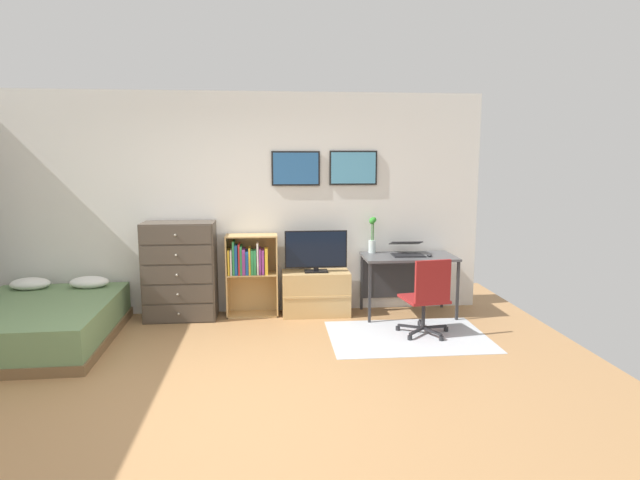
% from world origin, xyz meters
% --- Properties ---
extents(ground_plane, '(7.20, 7.20, 0.00)m').
position_xyz_m(ground_plane, '(0.00, 0.00, 0.00)').
color(ground_plane, '#A87A4C').
extents(wall_back_with_posters, '(6.12, 0.09, 2.70)m').
position_xyz_m(wall_back_with_posters, '(0.01, 2.43, 1.36)').
color(wall_back_with_posters, silver).
rests_on(wall_back_with_posters, ground_plane).
extents(area_rug, '(1.70, 1.20, 0.01)m').
position_xyz_m(area_rug, '(1.90, 1.25, 0.00)').
color(area_rug, '#B2B7BC').
rests_on(area_rug, ground_plane).
extents(bed, '(1.54, 1.96, 0.55)m').
position_xyz_m(bed, '(-1.99, 1.41, 0.22)').
color(bed, brown).
rests_on(bed, ground_plane).
extents(dresser, '(0.84, 0.46, 1.17)m').
position_xyz_m(dresser, '(-0.65, 2.15, 0.58)').
color(dresser, '#4C4238').
rests_on(dresser, ground_plane).
extents(bookshelf, '(0.62, 0.30, 1.00)m').
position_xyz_m(bookshelf, '(0.17, 2.22, 0.60)').
color(bookshelf, tan).
rests_on(bookshelf, ground_plane).
extents(tv_stand, '(0.82, 0.41, 0.54)m').
position_xyz_m(tv_stand, '(0.97, 2.17, 0.27)').
color(tv_stand, tan).
rests_on(tv_stand, ground_plane).
extents(television, '(0.75, 0.16, 0.51)m').
position_xyz_m(television, '(0.97, 2.15, 0.79)').
color(television, black).
rests_on(television, tv_stand).
extents(desk, '(1.11, 0.62, 0.74)m').
position_xyz_m(desk, '(2.10, 2.14, 0.61)').
color(desk, '#4C4C4F').
rests_on(desk, ground_plane).
extents(office_chair, '(0.58, 0.58, 0.86)m').
position_xyz_m(office_chair, '(2.10, 1.25, 0.46)').
color(office_chair, '#232326').
rests_on(office_chair, ground_plane).
extents(laptop, '(0.39, 0.42, 0.17)m').
position_xyz_m(laptop, '(2.09, 2.13, 0.81)').
color(laptop, black).
rests_on(laptop, desk).
extents(computer_mouse, '(0.06, 0.10, 0.03)m').
position_xyz_m(computer_mouse, '(2.33, 1.98, 0.76)').
color(computer_mouse, '#262628').
rests_on(computer_mouse, desk).
extents(bamboo_vase, '(0.09, 0.09, 0.45)m').
position_xyz_m(bamboo_vase, '(1.69, 2.29, 0.96)').
color(bamboo_vase, silver).
rests_on(bamboo_vase, desk).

